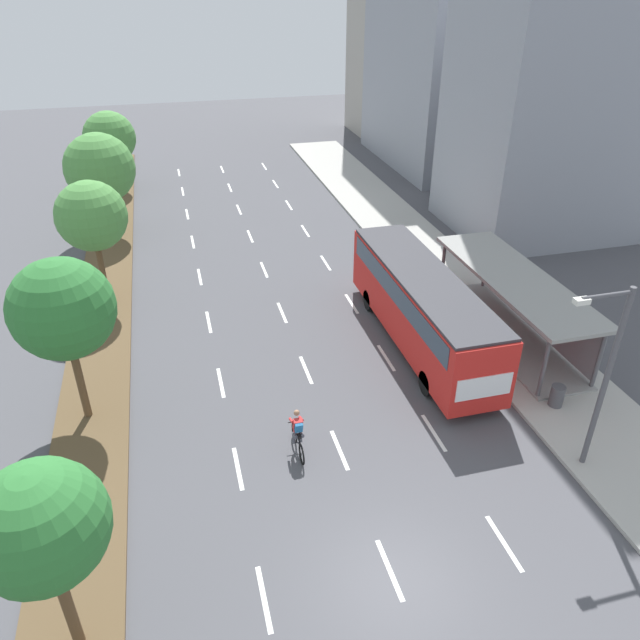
# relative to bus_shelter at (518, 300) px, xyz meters

# --- Properties ---
(ground_plane) EXTENTS (140.00, 140.00, 0.00)m
(ground_plane) POSITION_rel_bus_shelter_xyz_m (-9.53, -10.51, -1.87)
(ground_plane) COLOR #4C4C51
(median_strip) EXTENTS (2.60, 52.00, 0.12)m
(median_strip) POSITION_rel_bus_shelter_xyz_m (-17.83, 9.49, -1.81)
(median_strip) COLOR brown
(median_strip) RESTS_ON ground
(sidewalk_right) EXTENTS (4.50, 52.00, 0.15)m
(sidewalk_right) POSITION_rel_bus_shelter_xyz_m (-0.28, 9.49, -1.79)
(sidewalk_right) COLOR #ADAAA3
(sidewalk_right) RESTS_ON ground
(lane_divider_left) EXTENTS (0.14, 46.33, 0.01)m
(lane_divider_left) POSITION_rel_bus_shelter_xyz_m (-13.03, 7.16, -1.86)
(lane_divider_left) COLOR white
(lane_divider_left) RESTS_ON ground
(lane_divider_center) EXTENTS (0.14, 46.33, 0.01)m
(lane_divider_center) POSITION_rel_bus_shelter_xyz_m (-9.53, 7.16, -1.86)
(lane_divider_center) COLOR white
(lane_divider_center) RESTS_ON ground
(lane_divider_right) EXTENTS (0.14, 46.33, 0.01)m
(lane_divider_right) POSITION_rel_bus_shelter_xyz_m (-6.03, 7.16, -1.86)
(lane_divider_right) COLOR white
(lane_divider_right) RESTS_ON ground
(bus_shelter) EXTENTS (2.90, 9.76, 2.86)m
(bus_shelter) POSITION_rel_bus_shelter_xyz_m (0.00, 0.00, 0.00)
(bus_shelter) COLOR gray
(bus_shelter) RESTS_ON sidewalk_right
(bus) EXTENTS (2.54, 11.29, 3.37)m
(bus) POSITION_rel_bus_shelter_xyz_m (-4.28, 0.52, 0.20)
(bus) COLOR red
(bus) RESTS_ON ground
(cyclist) EXTENTS (0.46, 1.82, 1.71)m
(cyclist) POSITION_rel_bus_shelter_xyz_m (-10.92, -4.87, -1.08)
(cyclist) COLOR black
(cyclist) RESTS_ON ground
(median_tree_nearest) EXTENTS (2.91, 2.91, 5.50)m
(median_tree_nearest) POSITION_rel_bus_shelter_xyz_m (-17.59, -10.13, 2.27)
(median_tree_nearest) COLOR brown
(median_tree_nearest) RESTS_ON median_strip
(median_tree_second) EXTENTS (3.48, 3.48, 6.20)m
(median_tree_second) POSITION_rel_bus_shelter_xyz_m (-17.97, -1.15, 2.70)
(median_tree_second) COLOR brown
(median_tree_second) RESTS_ON median_strip
(median_tree_third) EXTENTS (3.24, 3.24, 6.02)m
(median_tree_third) POSITION_rel_bus_shelter_xyz_m (-17.62, 7.83, 2.64)
(median_tree_third) COLOR brown
(median_tree_third) RESTS_ON median_strip
(median_tree_fourth) EXTENTS (4.07, 4.07, 6.12)m
(median_tree_fourth) POSITION_rel_bus_shelter_xyz_m (-17.77, 16.81, 2.33)
(median_tree_fourth) COLOR brown
(median_tree_fourth) RESTS_ON median_strip
(median_tree_fifth) EXTENTS (3.65, 3.65, 5.60)m
(median_tree_fifth) POSITION_rel_bus_shelter_xyz_m (-17.62, 25.78, 2.01)
(median_tree_fifth) COLOR brown
(median_tree_fifth) RESTS_ON median_strip
(streetlight) EXTENTS (1.91, 0.24, 6.50)m
(streetlight) POSITION_rel_bus_shelter_xyz_m (-2.11, -7.87, 2.02)
(streetlight) COLOR #4C4C51
(streetlight) RESTS_ON sidewalk_right
(trash_bin) EXTENTS (0.52, 0.52, 0.85)m
(trash_bin) POSITION_rel_bus_shelter_xyz_m (-1.08, -5.01, -1.29)
(trash_bin) COLOR #4C4C51
(trash_bin) RESTS_ON sidewalk_right
(building_mid_right) EXTENTS (9.85, 14.60, 14.59)m
(building_mid_right) POSITION_rel_bus_shelter_xyz_m (9.06, 27.19, 5.43)
(building_mid_right) COLOR #8E939E
(building_mid_right) RESTS_ON ground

